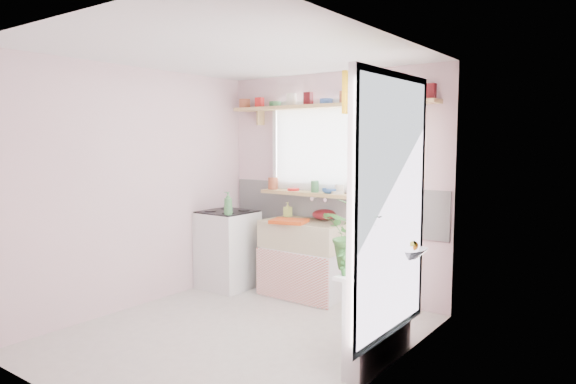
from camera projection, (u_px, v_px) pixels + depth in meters
The scene contains 19 objects.
room at pixel (351, 180), 4.81m from camera, with size 3.20×3.20×3.20m.
sink_unit at pixel (305, 258), 5.73m from camera, with size 0.95×0.65×1.11m.
cooker at pixel (228, 249), 6.09m from camera, with size 0.58×0.58×0.93m.
radiator_ledge at pixel (379, 314), 4.00m from camera, with size 0.22×0.95×0.78m.
windowsill at pixel (315, 194), 5.81m from camera, with size 1.40×0.22×0.04m, color tan.
pine_shelf at pixel (326, 106), 5.61m from camera, with size 2.52×0.24×0.04m, color tan.
shelf_crockery at pixel (326, 99), 5.60m from camera, with size 2.47×0.11×0.12m.
sill_crockery at pixel (315, 187), 5.80m from camera, with size 1.35×0.11×0.12m.
dish_tray at pixel (289, 221), 5.58m from camera, with size 0.38×0.28×0.04m, color #D54512.
colander at pixel (324, 215), 5.78m from camera, with size 0.27×0.27×0.12m, color #520E13.
jade_plant at pixel (357, 234), 3.82m from camera, with size 0.49×0.43×0.55m, color #346629.
fruit_bowl at pixel (405, 253), 4.26m from camera, with size 0.33×0.33×0.08m, color silver.
herb_pot at pixel (344, 262), 3.68m from camera, with size 0.11×0.07×0.21m, color #2B6729.
soap_bottle_sink at pixel (288, 209), 6.04m from camera, with size 0.08×0.08×0.17m, color #C2CC5B.
sill_cup at pixel (340, 189), 5.67m from camera, with size 0.13×0.13×0.10m, color silver.
sill_bowl at pixel (329, 191), 5.68m from camera, with size 0.17×0.17×0.05m, color #2E5597.
shelf_vase at pixel (408, 92), 4.98m from camera, with size 0.14×0.14×0.15m, color #AB5334.
cooker_bottle at pixel (228, 203), 5.73m from camera, with size 0.10×0.10×0.26m, color #42854B.
fruit at pixel (406, 245), 4.26m from camera, with size 0.20×0.14×0.10m.
Camera 1 is at (3.03, -3.35, 1.75)m, focal length 32.00 mm.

